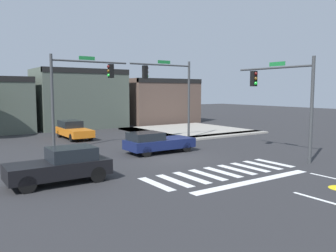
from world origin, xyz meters
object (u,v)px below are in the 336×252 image
object	(u,v)px
traffic_signal_northwest	(79,84)
car_orange	(73,130)
traffic_signal_southeast	(283,90)
car_black	(62,165)
traffic_signal_northeast	(171,85)
car_navy	(156,142)

from	to	relation	value
traffic_signal_northwest	car_orange	distance (m)	6.46
traffic_signal_southeast	car_black	distance (m)	12.77
traffic_signal_northeast	car_black	distance (m)	13.66
traffic_signal_northwest	car_black	size ratio (longest dim) A/B	1.48
traffic_signal_northwest	car_navy	distance (m)	6.48
car_black	traffic_signal_northwest	bearing A→B (deg)	-115.07
traffic_signal_northeast	car_black	bearing A→B (deg)	35.08
traffic_signal_southeast	car_orange	size ratio (longest dim) A/B	1.25
car_black	car_navy	distance (m)	8.02
traffic_signal_northwest	car_orange	bearing A→B (deg)	76.35
traffic_signal_northwest	car_black	distance (m)	9.42
traffic_signal_northeast	traffic_signal_southeast	xyz separation A→B (m)	(1.46, -9.24, -0.39)
traffic_signal_northeast	car_orange	size ratio (longest dim) A/B	1.35
car_black	car_navy	size ratio (longest dim) A/B	0.97
traffic_signal_northeast	car_black	world-z (taller)	traffic_signal_northeast
car_navy	car_orange	distance (m)	9.60
traffic_signal_northwest	car_navy	xyz separation A→B (m)	(3.40, -4.15, -3.64)
traffic_signal_southeast	car_navy	xyz separation A→B (m)	(-5.16, 5.41, -3.24)
car_orange	traffic_signal_northwest	bearing A→B (deg)	-13.65
traffic_signal_southeast	car_navy	distance (m)	8.15
car_black	car_orange	size ratio (longest dim) A/B	0.92
traffic_signal_northeast	traffic_signal_southeast	world-z (taller)	traffic_signal_northeast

